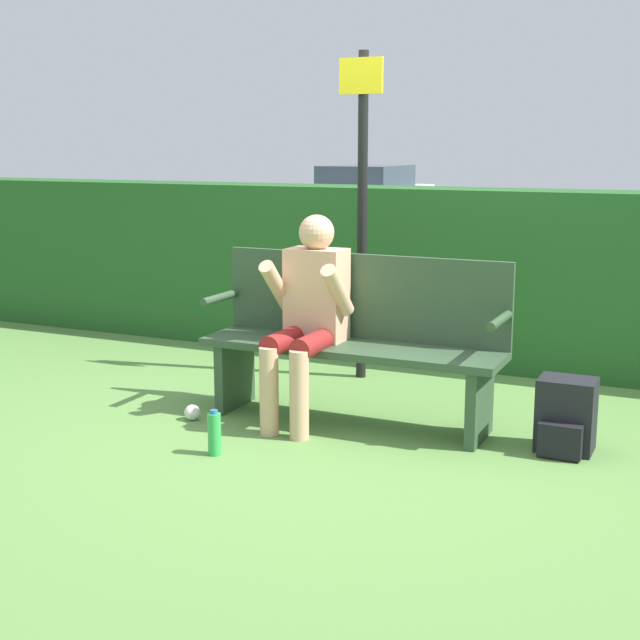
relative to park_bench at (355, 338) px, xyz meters
name	(u,v)px	position (x,y,z in m)	size (l,w,h in m)	color
ground_plane	(350,423)	(0.00, -0.07, -0.51)	(40.00, 40.00, 0.00)	#5B8942
hedge_back	(440,275)	(0.00, 1.70, 0.15)	(12.00, 0.54, 1.32)	#235623
park_bench	(355,338)	(0.00, 0.00, 0.00)	(1.82, 0.45, 1.00)	#334C33
person_seated	(309,309)	(-0.24, -0.14, 0.18)	(0.48, 0.60, 1.24)	#DBA884
backpack	(565,417)	(1.26, -0.04, -0.32)	(0.30, 0.31, 0.40)	black
water_bottle	(214,434)	(-0.44, -0.90, -0.39)	(0.07, 0.07, 0.25)	green
signpost	(362,200)	(-0.35, 0.95, 0.76)	(0.31, 0.09, 2.26)	black
parked_car	(366,195)	(-5.16, 13.04, 0.07)	(1.88, 4.38, 1.20)	silver
litter_crumple	(192,412)	(-0.89, -0.43, -0.46)	(0.10, 0.10, 0.10)	silver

